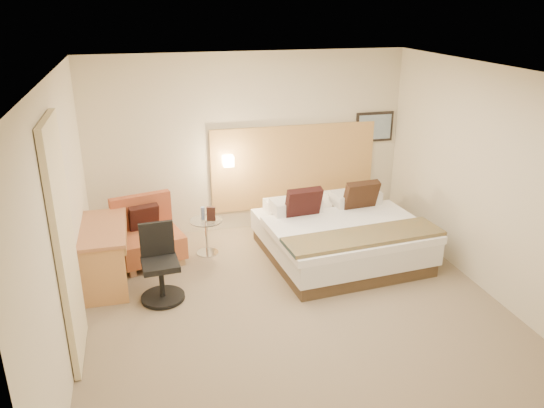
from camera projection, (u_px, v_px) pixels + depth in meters
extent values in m
cube|color=#7D6B54|center=(295.00, 310.00, 6.20)|extent=(4.80, 5.00, 0.02)
cube|color=white|center=(300.00, 72.00, 5.22)|extent=(4.80, 5.00, 0.02)
cube|color=beige|center=(249.00, 144.00, 7.98)|extent=(4.80, 0.02, 2.70)
cube|color=beige|center=(410.00, 334.00, 3.44)|extent=(4.80, 0.02, 2.70)
cube|color=beige|center=(61.00, 223.00, 5.15)|extent=(0.02, 5.00, 2.70)
cube|color=beige|center=(492.00, 183.00, 6.26)|extent=(0.02, 5.00, 2.70)
cube|color=tan|center=(294.00, 166.00, 8.25)|extent=(2.60, 0.04, 1.30)
cube|color=black|center=(374.00, 127.00, 8.36)|extent=(0.62, 0.03, 0.47)
cube|color=gray|center=(375.00, 127.00, 8.34)|extent=(0.54, 0.01, 0.39)
cylinder|color=silver|center=(228.00, 160.00, 7.89)|extent=(0.02, 0.12, 0.02)
cube|color=#FDEBC5|center=(228.00, 161.00, 7.83)|extent=(0.15, 0.15, 0.15)
cube|color=beige|center=(65.00, 245.00, 4.98)|extent=(0.06, 0.90, 2.42)
cylinder|color=#869FCF|center=(203.00, 213.00, 7.37)|extent=(0.06, 0.06, 0.18)
cube|color=#321914|center=(211.00, 214.00, 7.32)|extent=(0.13, 0.07, 0.20)
cube|color=#463423|center=(339.00, 251.00, 7.43)|extent=(2.07, 2.07, 0.18)
cube|color=silver|center=(340.00, 235.00, 7.34)|extent=(2.13, 2.13, 0.30)
cube|color=white|center=(350.00, 230.00, 7.03)|extent=(2.15, 1.59, 0.10)
cube|color=white|center=(289.00, 205.00, 7.75)|extent=(0.72, 0.43, 0.18)
cube|color=white|center=(347.00, 198.00, 8.05)|extent=(0.72, 0.43, 0.18)
cube|color=silver|center=(296.00, 205.00, 7.49)|extent=(0.72, 0.43, 0.18)
cube|color=silver|center=(356.00, 197.00, 7.78)|extent=(0.72, 0.43, 0.18)
cube|color=black|center=(303.00, 204.00, 7.30)|extent=(0.51, 0.31, 0.51)
cube|color=black|center=(361.00, 197.00, 7.57)|extent=(0.51, 0.31, 0.51)
cube|color=#BE7B27|center=(364.00, 237.00, 6.65)|extent=(2.11, 0.72, 0.05)
cube|color=#B37954|center=(133.00, 272.00, 6.91)|extent=(0.10, 0.10, 0.10)
cube|color=#AD8052|center=(181.00, 261.00, 7.21)|extent=(0.10, 0.10, 0.10)
cube|color=#997648|center=(122.00, 255.00, 7.39)|extent=(0.10, 0.10, 0.10)
cube|color=#B37D54|center=(168.00, 245.00, 7.69)|extent=(0.10, 0.10, 0.10)
cube|color=#A5512C|center=(150.00, 244.00, 7.22)|extent=(0.99, 0.91, 0.31)
cube|color=#974428|center=(141.00, 211.00, 7.33)|extent=(0.84, 0.33, 0.47)
cube|color=black|center=(144.00, 219.00, 7.26)|extent=(0.43, 0.29, 0.41)
cylinder|color=silver|center=(208.00, 253.00, 7.55)|extent=(0.37, 0.37, 0.02)
cylinder|color=silver|center=(207.00, 237.00, 7.46)|extent=(0.04, 0.04, 0.48)
cylinder|color=silver|center=(206.00, 221.00, 7.37)|extent=(0.54, 0.54, 0.01)
cube|color=#A76641|center=(102.00, 228.00, 6.52)|extent=(0.56, 1.23, 0.04)
cube|color=tan|center=(104.00, 278.00, 6.14)|extent=(0.51, 0.04, 0.73)
cube|color=#BC7C49|center=(107.00, 238.00, 7.18)|extent=(0.51, 0.04, 0.73)
cube|color=#A0733E|center=(107.00, 234.00, 6.56)|extent=(0.46, 1.14, 0.10)
cylinder|color=black|center=(163.00, 297.00, 6.38)|extent=(0.56, 0.56, 0.04)
cylinder|color=black|center=(162.00, 281.00, 6.30)|extent=(0.06, 0.06, 0.40)
cube|color=black|center=(160.00, 264.00, 6.22)|extent=(0.45, 0.45, 0.07)
cube|color=black|center=(157.00, 239.00, 6.30)|extent=(0.40, 0.08, 0.42)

